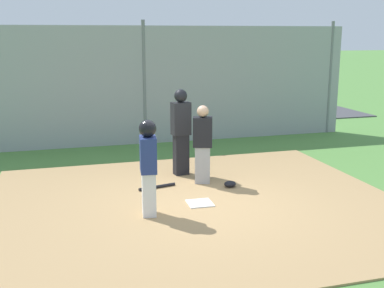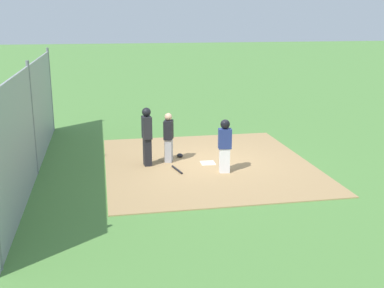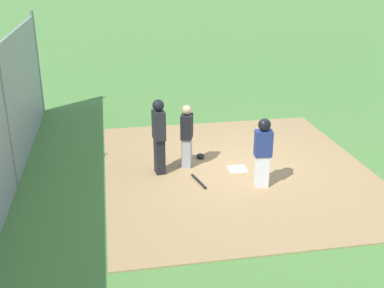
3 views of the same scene
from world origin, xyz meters
TOP-DOWN VIEW (x-y plane):
  - ground_plane at (0.00, 0.00)m, footprint 140.00×140.00m
  - dirt_infield at (0.00, 0.00)m, footprint 7.20×6.40m
  - home_plate at (0.00, 0.00)m, footprint 0.45×0.45m
  - catcher at (-0.42, -1.19)m, footprint 0.44×0.37m
  - umpire at (-0.15, -1.90)m, footprint 0.41×0.30m
  - runner at (0.97, 0.29)m, footprint 0.30×0.41m
  - baseball_bat at (0.55, -1.08)m, footprint 0.76×0.23m
  - catcher_mask at (-0.85, -0.76)m, footprint 0.24×0.20m
  - backstop_fence at (0.00, -5.22)m, footprint 12.00×0.10m

SIDE VIEW (x-z plane):
  - ground_plane at x=0.00m, z-range 0.00..0.00m
  - dirt_infield at x=0.00m, z-range 0.00..0.03m
  - home_plate at x=0.00m, z-range 0.03..0.05m
  - baseball_bat at x=0.55m, z-range 0.03..0.09m
  - catcher_mask at x=-0.85m, z-range 0.03..0.15m
  - catcher at x=-0.42m, z-range 0.06..1.64m
  - runner at x=0.97m, z-range 0.14..1.75m
  - umpire at x=-0.15m, z-range 0.09..1.92m
  - backstop_fence at x=0.00m, z-range -0.07..3.28m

